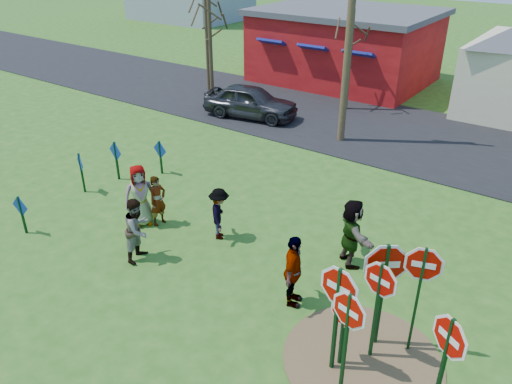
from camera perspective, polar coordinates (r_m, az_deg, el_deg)
ground at (r=13.19m, az=-4.17°, el=-7.77°), size 120.00×120.00×0.00m
road at (r=22.23m, az=15.01°, el=6.68°), size 120.00×7.50×0.04m
dirt_patch at (r=10.76m, az=12.06°, el=-18.19°), size 3.20×3.20×0.03m
red_building at (r=29.55m, az=10.15°, el=16.20°), size 9.40×7.69×3.90m
stop_sign_a at (r=9.33m, az=9.37°, el=-11.80°), size 1.11×0.21×2.55m
stop_sign_b at (r=9.76m, az=13.91°, el=-10.62°), size 0.95×0.22×2.39m
stop_sign_c at (r=8.85m, az=10.43°, el=-14.51°), size 0.93×0.25×2.50m
stop_sign_d at (r=10.01m, az=18.42°, el=-8.92°), size 0.95×0.31×2.62m
stop_sign_e at (r=9.81m, az=10.01°, el=-13.97°), size 0.90×0.29×1.77m
stop_sign_f at (r=9.40m, az=21.14°, el=-15.76°), size 0.93×0.60×2.11m
stop_sign_g at (r=10.04m, az=14.50°, el=-8.99°), size 0.96×0.75×2.60m
blue_diamond_a at (r=15.35m, az=-25.26°, el=-1.94°), size 0.64×0.07×1.19m
blue_diamond_b at (r=17.04m, az=-19.38°, el=2.60°), size 0.62×0.28×1.39m
blue_diamond_c at (r=17.59m, az=-15.71°, el=3.96°), size 0.70×0.13×1.40m
blue_diamond_d at (r=17.72m, az=-10.89°, el=4.34°), size 0.67×0.09×1.24m
person_a at (r=14.63m, az=-13.13°, el=-0.39°), size 0.99×1.08×1.86m
person_b at (r=14.60m, az=-11.15°, el=-0.98°), size 0.41×0.58×1.52m
person_c at (r=13.13m, az=-13.34°, el=-4.17°), size 0.84×0.97×1.74m
person_d at (r=13.72m, az=-4.21°, el=-2.51°), size 1.03×1.12×1.51m
person_e at (r=11.29m, az=4.26°, el=-9.05°), size 0.76×1.14×1.79m
person_f at (r=12.78m, az=10.89°, el=-4.59°), size 1.60×1.57×1.83m
suv at (r=23.01m, az=-0.63°, el=10.32°), size 4.55×2.50×1.47m
utility_pole at (r=19.64m, az=10.79°, el=19.13°), size 2.17×0.87×9.26m
bare_tree_west at (r=23.72m, az=-5.29°, el=17.53°), size 1.80×1.80×5.41m
bare_tree_east at (r=24.03m, az=10.75°, el=16.03°), size 1.80×1.80×4.60m
bare_tree_mid at (r=25.63m, az=-5.71°, el=18.86°), size 1.80×1.80×5.82m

